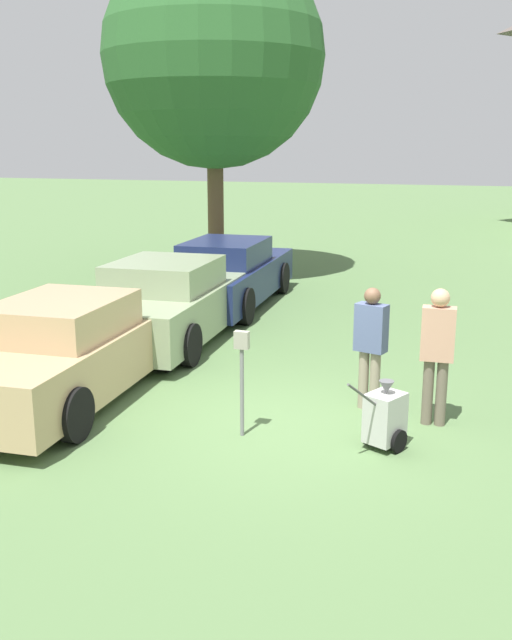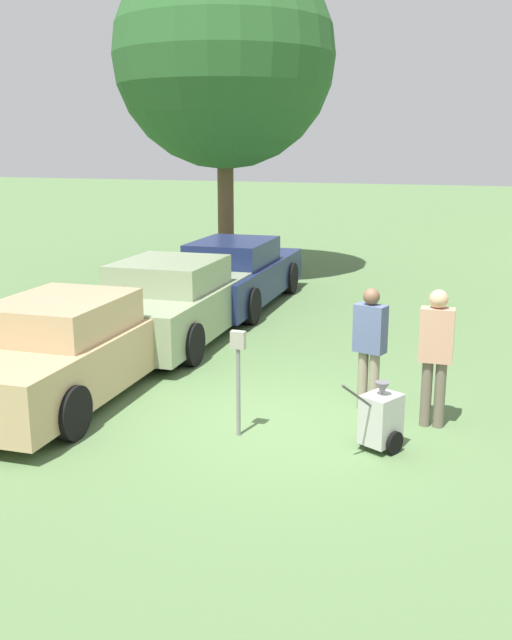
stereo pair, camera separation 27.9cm
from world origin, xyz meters
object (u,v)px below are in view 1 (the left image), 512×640
object	(u,v)px
parked_car_tan	(69,351)
parked_car_sage	(169,302)
parking_meter	(242,363)
equipment_cart	(385,417)
person_supervisor	(437,348)
person_worker	(371,341)
parked_car_navy	(228,275)

from	to	relation	value
parked_car_tan	parked_car_sage	size ratio (longest dim) A/B	0.99
parking_meter	equipment_cart	xyz separation A→B (m)	(1.74, 0.19, -0.56)
equipment_cart	person_supervisor	bearing A→B (deg)	88.18
person_worker	equipment_cart	size ratio (longest dim) A/B	1.71
parked_car_navy	person_supervisor	size ratio (longest dim) A/B	2.97
parked_car_navy	person_worker	bearing A→B (deg)	-56.39
parked_car_sage	person_supervisor	world-z (taller)	person_supervisor
parked_car_sage	equipment_cart	xyz separation A→B (m)	(4.57, -3.65, -0.33)
parked_car_navy	equipment_cart	bearing A→B (deg)	-59.41
parked_car_tan	parking_meter	xyz separation A→B (m)	(2.82, -0.55, 0.25)
parked_car_tan	person_worker	bearing A→B (deg)	8.60
parked_car_sage	person_worker	distance (m)	4.81
equipment_cart	parking_meter	bearing A→B (deg)	-148.05
parking_meter	person_worker	xyz separation A→B (m)	(1.34, 1.44, 0.03)
parked_car_sage	parked_car_tan	bearing A→B (deg)	-93.51
parking_meter	person_supervisor	world-z (taller)	person_supervisor
person_worker	person_supervisor	distance (m)	0.95
parked_car_navy	person_worker	distance (m)	6.90
parked_car_navy	parking_meter	world-z (taller)	parked_car_navy
parked_car_tan	parked_car_sage	world-z (taller)	parked_car_sage
parked_car_tan	equipment_cart	world-z (taller)	parked_car_tan
parking_meter	person_supervisor	xyz separation A→B (m)	(2.24, 1.14, 0.09)
parked_car_navy	parking_meter	size ratio (longest dim) A/B	3.97
parked_car_navy	person_supervisor	xyz separation A→B (m)	(5.06, -5.80, 0.33)
parked_car_tan	person_worker	world-z (taller)	person_worker
parked_car_tan	person_supervisor	world-z (taller)	person_supervisor
person_worker	parking_meter	bearing A→B (deg)	63.19
parked_car_tan	equipment_cart	size ratio (longest dim) A/B	4.84
parked_car_navy	person_supervisor	bearing A→B (deg)	-52.39
parked_car_sage	parked_car_navy	bearing A→B (deg)	86.49
parking_meter	person_supervisor	distance (m)	2.51
parked_car_sage	equipment_cart	bearing A→B (deg)	-42.10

